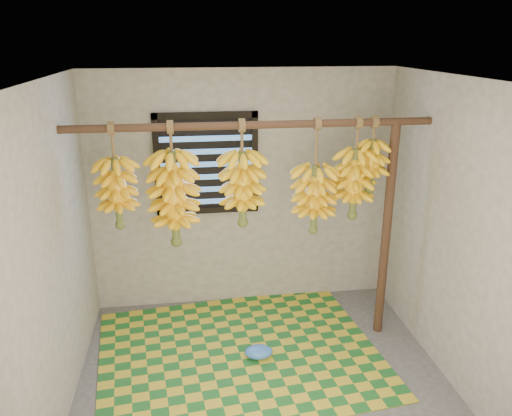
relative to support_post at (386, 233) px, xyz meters
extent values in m
cube|color=#464646|center=(-1.20, -0.70, -1.00)|extent=(3.00, 3.00, 0.01)
cube|color=silver|center=(-1.20, -0.70, 1.40)|extent=(3.00, 3.00, 0.01)
cube|color=slate|center=(-1.20, 0.80, 0.20)|extent=(3.00, 0.01, 2.40)
cube|color=slate|center=(-2.71, -0.70, 0.20)|extent=(0.01, 3.00, 2.40)
cube|color=slate|center=(0.30, -0.70, 0.20)|extent=(0.01, 3.00, 2.40)
cube|color=black|center=(-1.55, 0.78, 0.50)|extent=(1.00, 0.04, 1.00)
cylinder|color=#462D1E|center=(-1.20, 0.00, 1.00)|extent=(3.00, 0.06, 0.06)
cylinder|color=#462D1E|center=(0.00, 0.00, 0.00)|extent=(0.08, 0.08, 2.00)
cube|color=#1B5E24|center=(-1.36, -0.18, -0.99)|extent=(2.61, 2.18, 0.01)
ellipsoid|color=#3671C9|center=(-1.19, -0.27, -0.94)|extent=(0.26, 0.19, 0.10)
cylinder|color=brown|center=(-2.30, 0.00, 0.88)|extent=(0.02, 0.02, 0.29)
cylinder|color=#4C5923|center=(-2.30, 0.00, 0.50)|extent=(0.06, 0.06, 0.54)
cylinder|color=brown|center=(-1.86, 0.00, 0.90)|extent=(0.02, 0.02, 0.26)
cylinder|color=#4C5923|center=(-1.86, 0.00, 0.43)|extent=(0.07, 0.07, 0.75)
cylinder|color=brown|center=(-1.29, 0.00, 0.89)|extent=(0.02, 0.02, 0.27)
cylinder|color=#4C5923|center=(-1.29, 0.00, 0.49)|extent=(0.07, 0.07, 0.59)
cylinder|color=brown|center=(-0.33, 0.00, 0.89)|extent=(0.02, 0.02, 0.28)
cylinder|color=#4C5923|center=(-0.33, 0.00, 0.50)|extent=(0.06, 0.06, 0.57)
cylinder|color=brown|center=(-0.68, 0.00, 0.83)|extent=(0.02, 0.02, 0.41)
cylinder|color=#4C5923|center=(-0.68, 0.00, 0.37)|extent=(0.06, 0.06, 0.55)
cylinder|color=brown|center=(-0.19, 0.00, 0.93)|extent=(0.02, 0.02, 0.20)
cylinder|color=#4C5923|center=(-0.19, 0.00, 0.65)|extent=(0.06, 0.06, 0.42)
camera|label=1|loc=(-1.74, -3.94, 1.67)|focal=35.00mm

